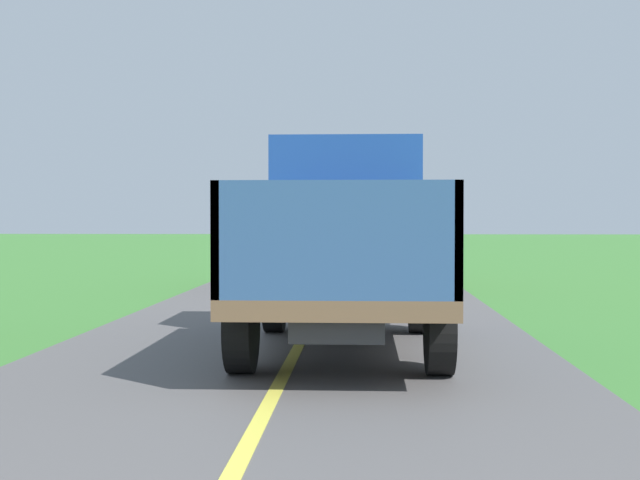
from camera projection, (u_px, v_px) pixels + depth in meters
banana_truck_near at (345, 238)px, 11.59m from camera, size 2.38×5.82×2.80m
banana_truck_far at (335, 229)px, 22.38m from camera, size 2.38×5.81×2.80m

